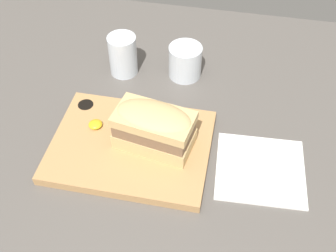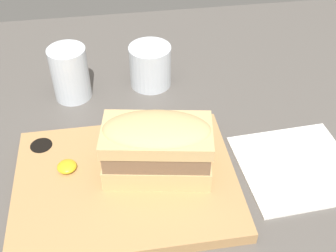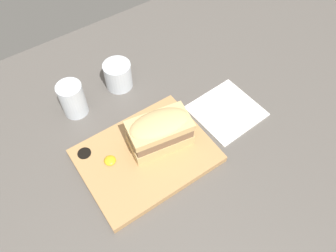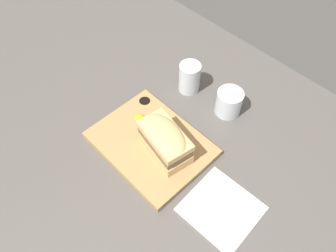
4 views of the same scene
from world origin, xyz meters
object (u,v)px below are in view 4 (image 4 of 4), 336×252
at_px(serving_board, 151,143).
at_px(water_glass, 189,79).
at_px(sandwich, 165,140).
at_px(napkin, 221,209).
at_px(wine_glass, 229,103).

relative_size(serving_board, water_glass, 3.21).
bearing_deg(serving_board, sandwich, 9.70).
bearing_deg(serving_board, napkin, -0.43).
distance_m(water_glass, wine_glass, 0.15).
bearing_deg(sandwich, water_glass, 119.12).
xyz_separation_m(serving_board, wine_glass, (0.07, 0.25, 0.03)).
bearing_deg(napkin, water_glass, 145.13).
bearing_deg(sandwich, serving_board, -170.30).
relative_size(sandwich, wine_glass, 2.06).
distance_m(sandwich, wine_glass, 0.25).
distance_m(sandwich, napkin, 0.23).
bearing_deg(wine_glass, serving_board, -105.14).
xyz_separation_m(sandwich, wine_glass, (0.02, 0.25, -0.03)).
relative_size(sandwich, napkin, 0.90).
xyz_separation_m(serving_board, water_glass, (-0.08, 0.24, 0.03)).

